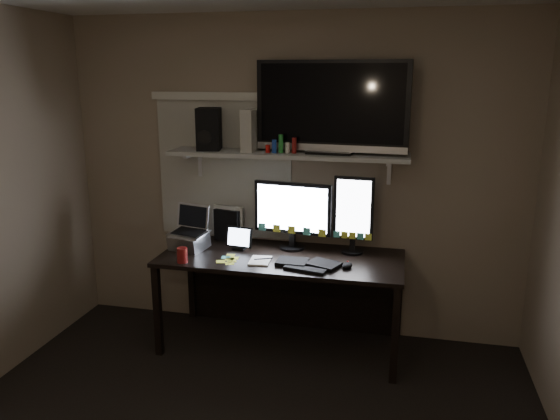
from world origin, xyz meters
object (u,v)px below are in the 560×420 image
(monitor_portrait, at_px, (353,215))
(laptop, at_px, (188,229))
(tablet, at_px, (239,238))
(tv, at_px, (331,107))
(game_console, at_px, (251,130))
(desk, at_px, (285,273))
(speaker, at_px, (209,129))
(keyboard, at_px, (308,263))
(monitor_landscape, at_px, (292,215))
(mouse, at_px, (347,265))
(cup, at_px, (182,255))

(monitor_portrait, height_order, laptop, monitor_portrait)
(tablet, bearing_deg, monitor_portrait, 15.91)
(tv, distance_m, game_console, 0.63)
(desk, bearing_deg, speaker, 172.15)
(desk, bearing_deg, tv, 15.34)
(keyboard, xyz_separation_m, tablet, (-0.58, 0.23, 0.08))
(tablet, xyz_separation_m, tv, (0.67, 0.13, 0.99))
(monitor_landscape, height_order, speaker, speaker)
(desk, bearing_deg, laptop, -170.59)
(monitor_landscape, distance_m, laptop, 0.81)
(desk, relative_size, monitor_portrait, 3.02)
(tv, bearing_deg, mouse, -57.76)
(speaker, bearing_deg, keyboard, -34.94)
(monitor_portrait, bearing_deg, speaker, -176.27)
(mouse, xyz_separation_m, game_console, (-0.79, 0.36, 0.89))
(game_console, bearing_deg, speaker, -174.23)
(tv, bearing_deg, cup, -148.10)
(desk, relative_size, laptop, 5.51)
(mouse, xyz_separation_m, cup, (-1.17, -0.15, 0.04))
(desk, height_order, monitor_portrait, monitor_portrait)
(tablet, distance_m, tv, 1.20)
(tablet, xyz_separation_m, laptop, (-0.38, -0.08, 0.07))
(keyboard, bearing_deg, game_console, 155.98)
(keyboard, relative_size, tv, 0.41)
(tv, xyz_separation_m, game_console, (-0.61, 0.01, -0.18))
(mouse, bearing_deg, game_console, 168.64)
(mouse, relative_size, game_console, 0.33)
(mouse, bearing_deg, desk, 165.89)
(desk, xyz_separation_m, mouse, (0.51, -0.26, 0.20))
(keyboard, bearing_deg, laptop, -176.94)
(desk, distance_m, keyboard, 0.40)
(keyboard, relative_size, cup, 4.14)
(mouse, distance_m, laptop, 1.25)
(monitor_landscape, bearing_deg, speaker, -173.36)
(cup, relative_size, speaker, 0.34)
(monitor_landscape, xyz_separation_m, tablet, (-0.39, -0.12, -0.18))
(mouse, xyz_separation_m, tv, (-0.18, 0.35, 1.07))
(monitor_landscape, relative_size, keyboard, 1.34)
(monitor_landscape, height_order, laptop, monitor_landscape)
(monitor_landscape, bearing_deg, cup, -137.85)
(cup, distance_m, speaker, 0.99)
(tv, distance_m, speaker, 0.95)
(tablet, relative_size, laptop, 0.65)
(keyboard, xyz_separation_m, speaker, (-0.84, 0.36, 0.90))
(monitor_portrait, relative_size, laptop, 1.83)
(keyboard, height_order, mouse, mouse)
(mouse, bearing_deg, tv, 130.75)
(monitor_landscape, xyz_separation_m, keyboard, (0.18, -0.35, -0.25))
(monitor_portrait, distance_m, keyboard, 0.53)
(keyboard, distance_m, game_console, 1.10)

